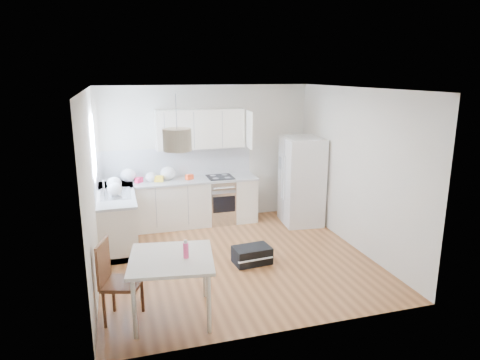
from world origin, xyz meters
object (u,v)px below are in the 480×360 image
(refrigerator, at_px, (302,181))
(dining_table, at_px, (171,264))
(dining_chair, at_px, (122,281))
(gym_bag, at_px, (252,255))

(refrigerator, height_order, dining_table, refrigerator)
(dining_table, bearing_deg, dining_chair, -179.88)
(refrigerator, bearing_deg, gym_bag, -129.53)
(dining_table, height_order, gym_bag, dining_table)
(refrigerator, relative_size, gym_bag, 3.00)
(gym_bag, bearing_deg, refrigerator, 39.85)
(refrigerator, distance_m, dining_chair, 4.41)
(refrigerator, xyz_separation_m, dining_chair, (-3.52, -2.63, -0.35))
(refrigerator, distance_m, dining_table, 4.01)
(refrigerator, bearing_deg, dining_table, -131.98)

